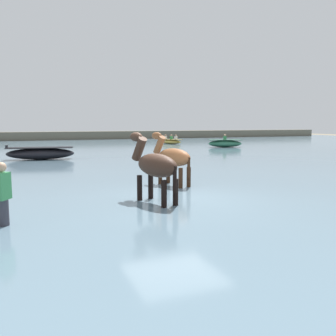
{
  "coord_description": "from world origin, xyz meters",
  "views": [
    {
      "loc": [
        -3.77,
        -8.76,
        2.38
      ],
      "look_at": [
        0.88,
        2.61,
        0.85
      ],
      "focal_mm": 38.34,
      "sensor_mm": 36.0,
      "label": 1
    }
  ],
  "objects_px": {
    "boat_distant_east": "(171,141)",
    "boat_mid_channel": "(40,153)",
    "boat_near_port": "(225,143)",
    "horse_trailing_dark_bay": "(155,167)",
    "horse_lead_chestnut": "(173,159)",
    "person_wading_mid": "(3,200)"
  },
  "relations": [
    {
      "from": "horse_trailing_dark_bay",
      "to": "boat_mid_channel",
      "type": "height_order",
      "value": "horse_trailing_dark_bay"
    },
    {
      "from": "boat_near_port",
      "to": "boat_mid_channel",
      "type": "bearing_deg",
      "value": -161.16
    },
    {
      "from": "horse_trailing_dark_bay",
      "to": "boat_distant_east",
      "type": "height_order",
      "value": "horse_trailing_dark_bay"
    },
    {
      "from": "horse_trailing_dark_bay",
      "to": "boat_mid_channel",
      "type": "bearing_deg",
      "value": 99.56
    },
    {
      "from": "boat_distant_east",
      "to": "boat_mid_channel",
      "type": "bearing_deg",
      "value": -138.23
    },
    {
      "from": "boat_distant_east",
      "to": "boat_near_port",
      "type": "distance_m",
      "value": 6.68
    },
    {
      "from": "horse_lead_chestnut",
      "to": "horse_trailing_dark_bay",
      "type": "distance_m",
      "value": 2.65
    },
    {
      "from": "boat_near_port",
      "to": "horse_lead_chestnut",
      "type": "bearing_deg",
      "value": -126.23
    },
    {
      "from": "boat_distant_east",
      "to": "boat_mid_channel",
      "type": "relative_size",
      "value": 0.67
    },
    {
      "from": "boat_near_port",
      "to": "person_wading_mid",
      "type": "bearing_deg",
      "value": -131.2
    },
    {
      "from": "horse_trailing_dark_bay",
      "to": "boat_mid_channel",
      "type": "xyz_separation_m",
      "value": [
        -2.18,
        12.92,
        -0.58
      ]
    },
    {
      "from": "boat_mid_channel",
      "to": "person_wading_mid",
      "type": "height_order",
      "value": "person_wading_mid"
    },
    {
      "from": "horse_trailing_dark_bay",
      "to": "boat_near_port",
      "type": "xyz_separation_m",
      "value": [
        13.08,
        18.13,
        -0.6
      ]
    },
    {
      "from": "boat_distant_east",
      "to": "boat_mid_channel",
      "type": "distance_m",
      "value": 17.13
    },
    {
      "from": "horse_lead_chestnut",
      "to": "boat_distant_east",
      "type": "relative_size",
      "value": 0.81
    },
    {
      "from": "horse_lead_chestnut",
      "to": "boat_distant_east",
      "type": "distance_m",
      "value": 23.94
    },
    {
      "from": "horse_lead_chestnut",
      "to": "boat_near_port",
      "type": "distance_m",
      "value": 19.72
    },
    {
      "from": "person_wading_mid",
      "to": "boat_distant_east",
      "type": "bearing_deg",
      "value": 60.7
    },
    {
      "from": "horse_lead_chestnut",
      "to": "person_wading_mid",
      "type": "relative_size",
      "value": 1.28
    },
    {
      "from": "horse_lead_chestnut",
      "to": "person_wading_mid",
      "type": "xyz_separation_m",
      "value": [
        -4.97,
        -3.09,
        -0.37
      ]
    },
    {
      "from": "horse_trailing_dark_bay",
      "to": "boat_near_port",
      "type": "bearing_deg",
      "value": 54.18
    },
    {
      "from": "boat_distant_east",
      "to": "person_wading_mid",
      "type": "bearing_deg",
      "value": -119.3
    }
  ]
}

